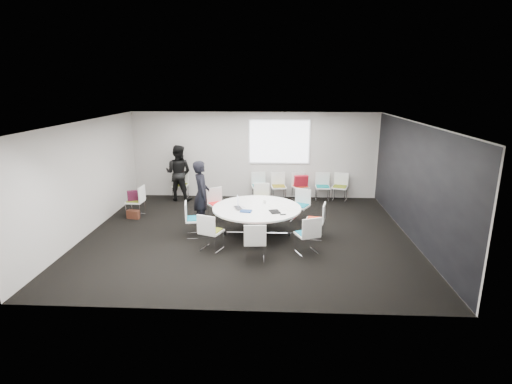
{
  "coord_description": "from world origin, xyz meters",
  "views": [
    {
      "loc": [
        0.69,
        -9.38,
        3.67
      ],
      "look_at": [
        0.2,
        0.4,
        1.0
      ],
      "focal_mm": 28.0,
      "sensor_mm": 36.0,
      "label": 1
    }
  ],
  "objects_px": {
    "chair_ring_a": "(315,227)",
    "conference_table": "(257,215)",
    "chair_ring_c": "(262,205)",
    "chair_ring_g": "(255,249)",
    "chair_spare_left": "(136,207)",
    "chair_person_back": "(181,190)",
    "chair_ring_f": "(211,239)",
    "laptop": "(240,208)",
    "chair_ring_b": "(300,212)",
    "chair_back_e": "(340,192)",
    "person_back": "(178,173)",
    "chair_ring_e": "(195,226)",
    "chair_back_a": "(259,191)",
    "chair_back_b": "(279,192)",
    "chair_back_d": "(322,192)",
    "chair_ring_h": "(307,242)",
    "person_main": "(202,194)",
    "maroon_bag": "(135,195)",
    "brown_bag": "(133,214)",
    "chair_ring_d": "(218,210)",
    "cup": "(265,202)",
    "chair_back_c": "(300,192)"
  },
  "relations": [
    {
      "from": "chair_back_c",
      "to": "chair_spare_left",
      "type": "bearing_deg",
      "value": -0.48
    },
    {
      "from": "person_back",
      "to": "chair_ring_c",
      "type": "bearing_deg",
      "value": 163.74
    },
    {
      "from": "chair_ring_d",
      "to": "laptop",
      "type": "height_order",
      "value": "chair_ring_d"
    },
    {
      "from": "conference_table",
      "to": "chair_back_d",
      "type": "xyz_separation_m",
      "value": [
        1.98,
        3.2,
        -0.26
      ]
    },
    {
      "from": "brown_bag",
      "to": "chair_ring_d",
      "type": "bearing_deg",
      "value": 0.42
    },
    {
      "from": "chair_ring_b",
      "to": "chair_ring_g",
      "type": "height_order",
      "value": "same"
    },
    {
      "from": "chair_ring_d",
      "to": "chair_ring_e",
      "type": "bearing_deg",
      "value": 39.24
    },
    {
      "from": "chair_back_a",
      "to": "person_main",
      "type": "bearing_deg",
      "value": 52.35
    },
    {
      "from": "chair_ring_e",
      "to": "chair_back_d",
      "type": "distance_m",
      "value": 4.85
    },
    {
      "from": "chair_spare_left",
      "to": "chair_person_back",
      "type": "xyz_separation_m",
      "value": [
        0.84,
        1.88,
        0.0
      ]
    },
    {
      "from": "chair_person_back",
      "to": "maroon_bag",
      "type": "relative_size",
      "value": 2.2
    },
    {
      "from": "chair_person_back",
      "to": "maroon_bag",
      "type": "bearing_deg",
      "value": 68.79
    },
    {
      "from": "chair_ring_h",
      "to": "chair_back_a",
      "type": "distance_m",
      "value": 4.4
    },
    {
      "from": "chair_ring_a",
      "to": "conference_table",
      "type": "bearing_deg",
      "value": 98.17
    },
    {
      "from": "chair_ring_a",
      "to": "chair_ring_e",
      "type": "relative_size",
      "value": 1.0
    },
    {
      "from": "chair_back_c",
      "to": "chair_ring_f",
      "type": "bearing_deg",
      "value": 39.5
    },
    {
      "from": "chair_ring_c",
      "to": "chair_back_b",
      "type": "height_order",
      "value": "same"
    },
    {
      "from": "conference_table",
      "to": "chair_ring_f",
      "type": "relative_size",
      "value": 2.48
    },
    {
      "from": "chair_ring_a",
      "to": "chair_back_b",
      "type": "height_order",
      "value": "same"
    },
    {
      "from": "chair_ring_b",
      "to": "chair_back_e",
      "type": "bearing_deg",
      "value": -96.11
    },
    {
      "from": "chair_ring_h",
      "to": "laptop",
      "type": "bearing_deg",
      "value": 126.65
    },
    {
      "from": "chair_spare_left",
      "to": "person_back",
      "type": "distance_m",
      "value": 2.01
    },
    {
      "from": "conference_table",
      "to": "maroon_bag",
      "type": "bearing_deg",
      "value": 159.69
    },
    {
      "from": "person_main",
      "to": "person_back",
      "type": "relative_size",
      "value": 0.98
    },
    {
      "from": "chair_person_back",
      "to": "laptop",
      "type": "height_order",
      "value": "chair_person_back"
    },
    {
      "from": "chair_ring_g",
      "to": "chair_back_a",
      "type": "relative_size",
      "value": 1.0
    },
    {
      "from": "conference_table",
      "to": "chair_ring_c",
      "type": "bearing_deg",
      "value": 88.03
    },
    {
      "from": "chair_ring_c",
      "to": "chair_ring_g",
      "type": "height_order",
      "value": "same"
    },
    {
      "from": "maroon_bag",
      "to": "chair_back_a",
      "type": "bearing_deg",
      "value": 28.63
    },
    {
      "from": "chair_back_b",
      "to": "chair_back_d",
      "type": "relative_size",
      "value": 1.0
    },
    {
      "from": "cup",
      "to": "laptop",
      "type": "bearing_deg",
      "value": -141.98
    },
    {
      "from": "chair_back_c",
      "to": "laptop",
      "type": "height_order",
      "value": "chair_back_c"
    },
    {
      "from": "chair_ring_f",
      "to": "chair_back_b",
      "type": "height_order",
      "value": "same"
    },
    {
      "from": "chair_ring_f",
      "to": "laptop",
      "type": "xyz_separation_m",
      "value": [
        0.59,
        0.86,
        0.47
      ]
    },
    {
      "from": "chair_ring_h",
      "to": "maroon_bag",
      "type": "height_order",
      "value": "chair_ring_h"
    },
    {
      "from": "chair_ring_b",
      "to": "chair_ring_e",
      "type": "distance_m",
      "value": 2.93
    },
    {
      "from": "chair_ring_a",
      "to": "laptop",
      "type": "distance_m",
      "value": 1.9
    },
    {
      "from": "chair_ring_h",
      "to": "chair_person_back",
      "type": "height_order",
      "value": "same"
    },
    {
      "from": "chair_ring_f",
      "to": "chair_back_a",
      "type": "bearing_deg",
      "value": 99.77
    },
    {
      "from": "chair_ring_c",
      "to": "cup",
      "type": "xyz_separation_m",
      "value": [
        0.12,
        -1.33,
        0.5
      ]
    },
    {
      "from": "chair_spare_left",
      "to": "person_back",
      "type": "xyz_separation_m",
      "value": [
        0.83,
        1.72,
        0.62
      ]
    },
    {
      "from": "chair_ring_f",
      "to": "chair_ring_h",
      "type": "xyz_separation_m",
      "value": [
        2.16,
        -0.07,
        0.0
      ]
    },
    {
      "from": "chair_back_e",
      "to": "person_back",
      "type": "height_order",
      "value": "person_back"
    },
    {
      "from": "chair_ring_e",
      "to": "chair_back_b",
      "type": "height_order",
      "value": "same"
    },
    {
      "from": "chair_back_a",
      "to": "chair_back_d",
      "type": "distance_m",
      "value": 2.05
    },
    {
      "from": "chair_back_b",
      "to": "chair_back_e",
      "type": "xyz_separation_m",
      "value": [
        1.97,
        0.05,
        0.0
      ]
    },
    {
      "from": "chair_ring_c",
      "to": "chair_back_e",
      "type": "xyz_separation_m",
      "value": [
        2.47,
        1.53,
        0.0
      ]
    },
    {
      "from": "chair_ring_c",
      "to": "chair_ring_h",
      "type": "xyz_separation_m",
      "value": [
        1.11,
        -2.71,
        0.0
      ]
    },
    {
      "from": "chair_back_a",
      "to": "cup",
      "type": "xyz_separation_m",
      "value": [
        0.26,
        -2.83,
        0.5
      ]
    },
    {
      "from": "chair_ring_h",
      "to": "chair_ring_c",
      "type": "bearing_deg",
      "value": 89.56
    }
  ]
}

